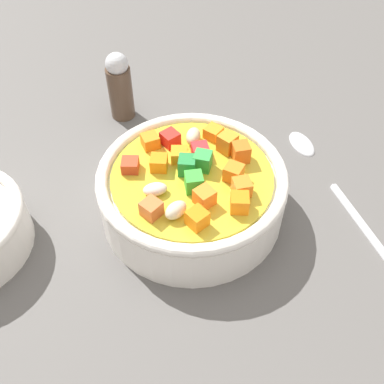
# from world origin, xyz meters

# --- Properties ---
(ground_plane) EXTENTS (1.40, 1.40, 0.02)m
(ground_plane) POSITION_xyz_m (0.00, 0.00, -0.01)
(ground_plane) COLOR #565451
(soup_bowl_main) EXTENTS (0.16, 0.16, 0.06)m
(soup_bowl_main) POSITION_xyz_m (0.00, -0.00, 0.03)
(soup_bowl_main) COLOR white
(soup_bowl_main) RESTS_ON ground_plane
(spoon) EXTENTS (0.10, 0.19, 0.01)m
(spoon) POSITION_xyz_m (0.12, -0.07, 0.00)
(spoon) COLOR silver
(spoon) RESTS_ON ground_plane
(pepper_shaker) EXTENTS (0.03, 0.03, 0.08)m
(pepper_shaker) POSITION_xyz_m (0.05, 0.15, 0.04)
(pepper_shaker) COLOR #4C3828
(pepper_shaker) RESTS_ON ground_plane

